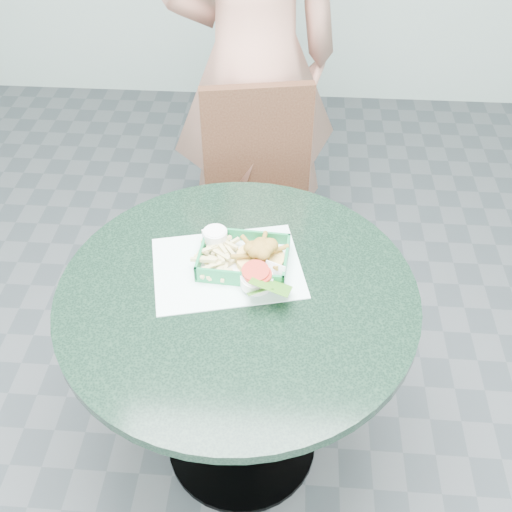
# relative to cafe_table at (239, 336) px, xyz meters

# --- Properties ---
(floor) EXTENTS (4.00, 5.00, 0.02)m
(floor) POSITION_rel_cafe_table_xyz_m (0.00, 0.00, -0.58)
(floor) COLOR #303335
(floor) RESTS_ON ground
(cafe_table) EXTENTS (0.95, 0.95, 0.75)m
(cafe_table) POSITION_rel_cafe_table_xyz_m (0.00, 0.00, 0.00)
(cafe_table) COLOR black
(cafe_table) RESTS_ON floor
(dining_chair) EXTENTS (0.40, 0.40, 0.93)m
(dining_chair) POSITION_rel_cafe_table_xyz_m (-0.00, 0.71, -0.05)
(dining_chair) COLOR #55331E
(dining_chair) RESTS_ON floor
(diner_person) EXTENTS (0.94, 0.75, 2.25)m
(diner_person) POSITION_rel_cafe_table_xyz_m (-0.03, 1.00, 0.54)
(diner_person) COLOR tan
(diner_person) RESTS_ON floor
(placemat) EXTENTS (0.45, 0.38, 0.00)m
(placemat) POSITION_rel_cafe_table_xyz_m (-0.03, 0.08, 0.17)
(placemat) COLOR silver
(placemat) RESTS_ON cafe_table
(food_basket) EXTENTS (0.24, 0.17, 0.05)m
(food_basket) POSITION_rel_cafe_table_xyz_m (0.01, 0.09, 0.19)
(food_basket) COLOR #13763E
(food_basket) RESTS_ON placemat
(crab_sandwich) EXTENTS (0.13, 0.13, 0.08)m
(crab_sandwich) POSITION_rel_cafe_table_xyz_m (0.05, 0.09, 0.22)
(crab_sandwich) COLOR tan
(crab_sandwich) RESTS_ON food_basket
(fries_pile) EXTENTS (0.14, 0.15, 0.05)m
(fries_pile) POSITION_rel_cafe_table_xyz_m (-0.06, 0.08, 0.21)
(fries_pile) COLOR #D1C17B
(fries_pile) RESTS_ON food_basket
(sauce_ramekin) EXTENTS (0.07, 0.07, 0.04)m
(sauce_ramekin) POSITION_rel_cafe_table_xyz_m (-0.08, 0.14, 0.22)
(sauce_ramekin) COLOR silver
(sauce_ramekin) RESTS_ON food_basket
(garnish_cup) EXTENTS (0.13, 0.12, 0.05)m
(garnish_cup) POSITION_rel_cafe_table_xyz_m (0.06, 0.00, 0.21)
(garnish_cup) COLOR white
(garnish_cup) RESTS_ON food_basket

